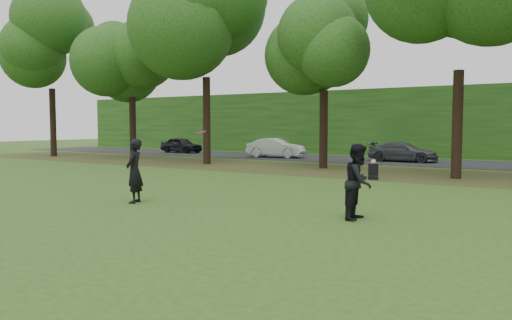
# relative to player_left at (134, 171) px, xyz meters

# --- Properties ---
(ground) EXTENTS (120.00, 120.00, 0.00)m
(ground) POSITION_rel_player_left_xyz_m (2.58, -0.05, -0.95)
(ground) COLOR #294E18
(ground) RESTS_ON ground
(leaf_litter) EXTENTS (60.00, 7.00, 0.01)m
(leaf_litter) POSITION_rel_player_left_xyz_m (2.58, 12.95, -0.94)
(leaf_litter) COLOR #462F19
(leaf_litter) RESTS_ON ground
(street) EXTENTS (70.00, 7.00, 0.02)m
(street) POSITION_rel_player_left_xyz_m (2.58, 20.95, -0.94)
(street) COLOR black
(street) RESTS_ON ground
(far_hedge) EXTENTS (70.00, 3.00, 5.00)m
(far_hedge) POSITION_rel_player_left_xyz_m (2.58, 26.95, 1.55)
(far_hedge) COLOR #1B4313
(far_hedge) RESTS_ON ground
(player_left) EXTENTS (0.70, 0.82, 1.89)m
(player_left) POSITION_rel_player_left_xyz_m (0.00, 0.00, 0.00)
(player_left) COLOR black
(player_left) RESTS_ON ground
(player_right) EXTENTS (0.75, 0.93, 1.84)m
(player_right) POSITION_rel_player_left_xyz_m (6.50, 1.12, -0.02)
(player_right) COLOR black
(player_right) RESTS_ON ground
(parked_cars) EXTENTS (37.23, 4.13, 1.42)m
(parked_cars) POSITION_rel_player_left_xyz_m (3.40, 20.04, -0.27)
(parked_cars) COLOR black
(parked_cars) RESTS_ON street
(frisbee) EXTENTS (0.38, 0.38, 0.11)m
(frisbee) POSITION_rel_player_left_xyz_m (2.04, 0.60, 1.14)
(frisbee) COLOR #E21389
(frisbee) RESTS_ON ground
(seated_person) EXTENTS (0.64, 0.83, 0.83)m
(seated_person) POSITION_rel_player_left_xyz_m (3.66, 10.14, -0.63)
(seated_person) COLOR black
(seated_person) RESTS_ON ground
(tree_line) EXTENTS (55.30, 7.90, 12.31)m
(tree_line) POSITION_rel_player_left_xyz_m (2.24, 12.88, 6.90)
(tree_line) COLOR black
(tree_line) RESTS_ON ground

